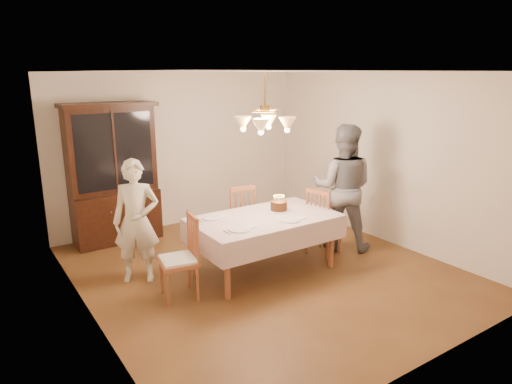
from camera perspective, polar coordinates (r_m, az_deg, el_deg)
ground at (r=6.26m, az=1.04°, el=-9.73°), size 5.00×5.00×0.00m
room_shell at (r=5.78m, az=1.11°, el=4.68°), size 5.00×5.00×5.00m
dining_table at (r=6.01m, az=1.07°, el=-3.79°), size 1.90×1.10×0.76m
china_hutch at (r=7.36m, az=-17.41°, el=1.89°), size 1.38×0.54×2.16m
chair_far_side at (r=6.88m, az=-2.25°, el=-3.48°), size 0.49×0.47×1.00m
chair_left_end at (r=5.45m, az=-9.61°, el=-8.56°), size 0.49×0.50×1.00m
chair_right_end at (r=6.72m, az=8.50°, el=-4.08°), size 0.50×0.52×1.00m
elderly_woman at (r=5.90m, az=-14.73°, el=-3.56°), size 0.69×0.61×1.57m
adult_in_grey at (r=6.87m, az=10.78°, el=0.54°), size 1.14×1.15×1.88m
birthday_cake at (r=6.21m, az=2.87°, el=-1.81°), size 0.30×0.30×0.22m
place_setting_near_left at (r=5.50m, az=-1.94°, el=-4.65°), size 0.42×0.27×0.02m
place_setting_near_right at (r=5.85m, az=4.38°, el=-3.50°), size 0.41×0.26×0.02m
place_setting_far_left at (r=5.94m, az=-5.47°, el=-3.22°), size 0.39×0.24×0.02m
chandelier at (r=5.73m, az=1.13°, el=8.58°), size 0.62×0.62×0.73m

